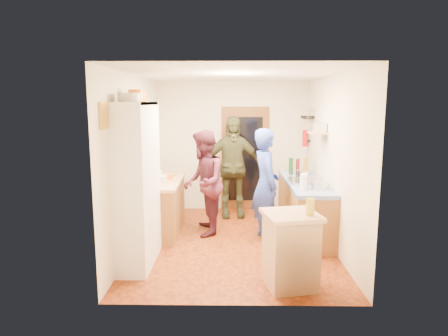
{
  "coord_description": "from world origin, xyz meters",
  "views": [
    {
      "loc": [
        -0.06,
        -6.06,
        2.21
      ],
      "look_at": [
        -0.15,
        0.15,
        1.17
      ],
      "focal_mm": 32.0,
      "sensor_mm": 36.0,
      "label": 1
    }
  ],
  "objects_px": {
    "person_hob": "(268,185)",
    "person_left": "(205,182)",
    "right_counter_base": "(304,208)",
    "island_base": "(290,252)",
    "person_back": "(233,167)",
    "hutch_body": "(138,184)"
  },
  "relations": [
    {
      "from": "island_base",
      "to": "person_hob",
      "type": "distance_m",
      "value": 1.74
    },
    {
      "from": "hutch_body",
      "to": "person_back",
      "type": "xyz_separation_m",
      "value": [
        1.3,
        2.25,
        -0.13
      ]
    },
    {
      "from": "person_hob",
      "to": "island_base",
      "type": "bearing_deg",
      "value": 171.66
    },
    {
      "from": "person_left",
      "to": "right_counter_base",
      "type": "bearing_deg",
      "value": 88.74
    },
    {
      "from": "person_back",
      "to": "hutch_body",
      "type": "bearing_deg",
      "value": -125.6
    },
    {
      "from": "hutch_body",
      "to": "island_base",
      "type": "distance_m",
      "value": 2.2
    },
    {
      "from": "island_base",
      "to": "person_hob",
      "type": "bearing_deg",
      "value": 93.9
    },
    {
      "from": "hutch_body",
      "to": "person_hob",
      "type": "bearing_deg",
      "value": 27.37
    },
    {
      "from": "right_counter_base",
      "to": "person_hob",
      "type": "relative_size",
      "value": 1.23
    },
    {
      "from": "island_base",
      "to": "person_back",
      "type": "relative_size",
      "value": 0.44
    },
    {
      "from": "hutch_body",
      "to": "person_back",
      "type": "relative_size",
      "value": 1.13
    },
    {
      "from": "person_hob",
      "to": "person_back",
      "type": "bearing_deg",
      "value": 11.08
    },
    {
      "from": "person_hob",
      "to": "person_back",
      "type": "height_order",
      "value": "person_back"
    },
    {
      "from": "island_base",
      "to": "person_back",
      "type": "distance_m",
      "value": 3.08
    },
    {
      "from": "person_hob",
      "to": "person_left",
      "type": "distance_m",
      "value": 1.06
    },
    {
      "from": "right_counter_base",
      "to": "person_left",
      "type": "xyz_separation_m",
      "value": [
        -1.66,
        -0.06,
        0.45
      ]
    },
    {
      "from": "person_hob",
      "to": "person_left",
      "type": "xyz_separation_m",
      "value": [
        -1.02,
        0.28,
        -0.02
      ]
    },
    {
      "from": "hutch_body",
      "to": "island_base",
      "type": "bearing_deg",
      "value": -19.94
    },
    {
      "from": "right_counter_base",
      "to": "person_hob",
      "type": "distance_m",
      "value": 0.87
    },
    {
      "from": "right_counter_base",
      "to": "island_base",
      "type": "height_order",
      "value": "island_base"
    },
    {
      "from": "person_left",
      "to": "person_hob",
      "type": "bearing_deg",
      "value": 71.2
    },
    {
      "from": "hutch_body",
      "to": "person_hob",
      "type": "distance_m",
      "value": 2.1
    }
  ]
}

